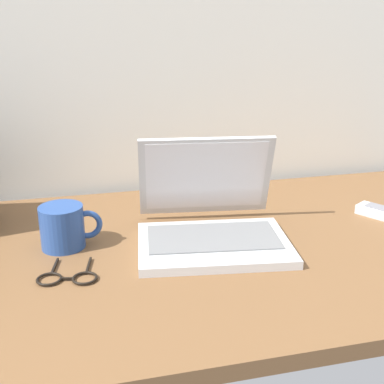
% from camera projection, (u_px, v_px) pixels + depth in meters
% --- Properties ---
extents(desk, '(1.60, 0.76, 0.03)m').
position_uv_depth(desk, '(173.00, 254.00, 1.03)').
color(desk, brown).
rests_on(desk, ground).
extents(laptop, '(0.34, 0.33, 0.21)m').
position_uv_depth(laptop, '(211.00, 219.00, 1.06)').
color(laptop, silver).
rests_on(laptop, desk).
extents(coffee_mug, '(0.13, 0.09, 0.09)m').
position_uv_depth(coffee_mug, '(64.00, 227.00, 1.02)').
color(coffee_mug, '#26478C').
rests_on(coffee_mug, desk).
extents(eyeglasses, '(0.12, 0.12, 0.01)m').
position_uv_depth(eyeglasses, '(67.00, 278.00, 0.90)').
color(eyeglasses, black).
rests_on(eyeglasses, desk).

